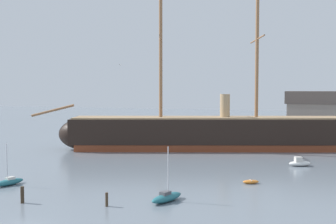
{
  "coord_description": "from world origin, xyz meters",
  "views": [
    {
      "loc": [
        22.47,
        -26.38,
        11.28
      ],
      "look_at": [
        0.92,
        32.13,
        7.86
      ],
      "focal_mm": 44.52,
      "sensor_mm": 36.0,
      "label": 1
    }
  ],
  "objects_px": {
    "tall_ship": "(208,133)",
    "dinghy_distant_centre": "(215,139)",
    "mooring_piling_nearest": "(22,195)",
    "mooring_piling_right_pair": "(107,200)",
    "sailboat_foreground_right": "(167,197)",
    "dinghy_mid_right": "(251,182)",
    "sailboat_foreground_left": "(9,182)",
    "seagull_in_flight": "(121,65)",
    "motorboat_alongside_stern": "(299,163)"
  },
  "relations": [
    {
      "from": "sailboat_foreground_right",
      "to": "dinghy_mid_right",
      "type": "height_order",
      "value": "sailboat_foreground_right"
    },
    {
      "from": "motorboat_alongside_stern",
      "to": "dinghy_distant_centre",
      "type": "xyz_separation_m",
      "value": [
        -19.13,
        26.1,
        -0.19
      ]
    },
    {
      "from": "mooring_piling_nearest",
      "to": "mooring_piling_right_pair",
      "type": "relative_size",
      "value": 1.23
    },
    {
      "from": "sailboat_foreground_left",
      "to": "seagull_in_flight",
      "type": "relative_size",
      "value": 4.66
    },
    {
      "from": "sailboat_foreground_right",
      "to": "dinghy_mid_right",
      "type": "relative_size",
      "value": 2.63
    },
    {
      "from": "motorboat_alongside_stern",
      "to": "seagull_in_flight",
      "type": "distance_m",
      "value": 29.85
    },
    {
      "from": "mooring_piling_right_pair",
      "to": "mooring_piling_nearest",
      "type": "bearing_deg",
      "value": -167.8
    },
    {
      "from": "mooring_piling_right_pair",
      "to": "dinghy_mid_right",
      "type": "bearing_deg",
      "value": 51.74
    },
    {
      "from": "sailboat_foreground_right",
      "to": "dinghy_distant_centre",
      "type": "height_order",
      "value": "sailboat_foreground_right"
    },
    {
      "from": "motorboat_alongside_stern",
      "to": "mooring_piling_right_pair",
      "type": "bearing_deg",
      "value": -119.87
    },
    {
      "from": "motorboat_alongside_stern",
      "to": "seagull_in_flight",
      "type": "height_order",
      "value": "seagull_in_flight"
    },
    {
      "from": "seagull_in_flight",
      "to": "dinghy_mid_right",
      "type": "bearing_deg",
      "value": -13.28
    },
    {
      "from": "sailboat_foreground_left",
      "to": "dinghy_distant_centre",
      "type": "relative_size",
      "value": 1.96
    },
    {
      "from": "dinghy_distant_centre",
      "to": "tall_ship",
      "type": "bearing_deg",
      "value": -81.13
    },
    {
      "from": "dinghy_mid_right",
      "to": "mooring_piling_nearest",
      "type": "bearing_deg",
      "value": -140.56
    },
    {
      "from": "mooring_piling_right_pair",
      "to": "dinghy_distant_centre",
      "type": "bearing_deg",
      "value": 92.88
    },
    {
      "from": "dinghy_distant_centre",
      "to": "seagull_in_flight",
      "type": "relative_size",
      "value": 2.37
    },
    {
      "from": "sailboat_foreground_right",
      "to": "tall_ship",
      "type": "bearing_deg",
      "value": 98.25
    },
    {
      "from": "dinghy_mid_right",
      "to": "mooring_piling_right_pair",
      "type": "height_order",
      "value": "mooring_piling_right_pair"
    },
    {
      "from": "dinghy_distant_centre",
      "to": "dinghy_mid_right",
      "type": "bearing_deg",
      "value": -70.45
    },
    {
      "from": "mooring_piling_right_pair",
      "to": "seagull_in_flight",
      "type": "bearing_deg",
      "value": 112.84
    },
    {
      "from": "sailboat_foreground_right",
      "to": "dinghy_distant_centre",
      "type": "xyz_separation_m",
      "value": [
        -7.55,
        50.99,
        -0.17
      ]
    },
    {
      "from": "motorboat_alongside_stern",
      "to": "dinghy_distant_centre",
      "type": "height_order",
      "value": "motorboat_alongside_stern"
    },
    {
      "from": "tall_ship",
      "to": "sailboat_foreground_right",
      "type": "relative_size",
      "value": 10.62
    },
    {
      "from": "sailboat_foreground_right",
      "to": "dinghy_mid_right",
      "type": "bearing_deg",
      "value": 58.59
    },
    {
      "from": "dinghy_distant_centre",
      "to": "mooring_piling_right_pair",
      "type": "bearing_deg",
      "value": -87.12
    },
    {
      "from": "tall_ship",
      "to": "dinghy_mid_right",
      "type": "bearing_deg",
      "value": -65.08
    },
    {
      "from": "dinghy_mid_right",
      "to": "seagull_in_flight",
      "type": "xyz_separation_m",
      "value": [
        -19.56,
        4.62,
        14.57
      ]
    },
    {
      "from": "motorboat_alongside_stern",
      "to": "mooring_piling_nearest",
      "type": "distance_m",
      "value": 39.21
    },
    {
      "from": "tall_ship",
      "to": "seagull_in_flight",
      "type": "xyz_separation_m",
      "value": [
        -7.55,
        -21.23,
        11.64
      ]
    },
    {
      "from": "sailboat_foreground_left",
      "to": "motorboat_alongside_stern",
      "type": "distance_m",
      "value": 39.96
    },
    {
      "from": "sailboat_foreground_left",
      "to": "dinghy_mid_right",
      "type": "height_order",
      "value": "sailboat_foreground_left"
    },
    {
      "from": "motorboat_alongside_stern",
      "to": "mooring_piling_nearest",
      "type": "height_order",
      "value": "mooring_piling_nearest"
    },
    {
      "from": "dinghy_mid_right",
      "to": "dinghy_distant_centre",
      "type": "relative_size",
      "value": 0.84
    },
    {
      "from": "tall_ship",
      "to": "mooring_piling_nearest",
      "type": "distance_m",
      "value": 43.02
    },
    {
      "from": "sailboat_foreground_right",
      "to": "mooring_piling_right_pair",
      "type": "height_order",
      "value": "sailboat_foreground_right"
    },
    {
      "from": "tall_ship",
      "to": "dinghy_distant_centre",
      "type": "bearing_deg",
      "value": 98.87
    },
    {
      "from": "seagull_in_flight",
      "to": "sailboat_foreground_right",
      "type": "bearing_deg",
      "value": -50.36
    },
    {
      "from": "sailboat_foreground_right",
      "to": "seagull_in_flight",
      "type": "distance_m",
      "value": 24.76
    },
    {
      "from": "mooring_piling_nearest",
      "to": "sailboat_foreground_left",
      "type": "bearing_deg",
      "value": 139.33
    },
    {
      "from": "sailboat_foreground_left",
      "to": "sailboat_foreground_right",
      "type": "bearing_deg",
      "value": -0.72
    },
    {
      "from": "sailboat_foreground_left",
      "to": "dinghy_distant_centre",
      "type": "xyz_separation_m",
      "value": [
        12.32,
        50.75,
        -0.12
      ]
    },
    {
      "from": "sailboat_foreground_right",
      "to": "mooring_piling_nearest",
      "type": "relative_size",
      "value": 3.34
    },
    {
      "from": "dinghy_mid_right",
      "to": "dinghy_distant_centre",
      "type": "bearing_deg",
      "value": 109.55
    },
    {
      "from": "tall_ship",
      "to": "seagull_in_flight",
      "type": "bearing_deg",
      "value": -109.58
    },
    {
      "from": "mooring_piling_nearest",
      "to": "mooring_piling_right_pair",
      "type": "distance_m",
      "value": 8.63
    },
    {
      "from": "tall_ship",
      "to": "dinghy_mid_right",
      "type": "relative_size",
      "value": 27.97
    },
    {
      "from": "tall_ship",
      "to": "sailboat_foreground_right",
      "type": "xyz_separation_m",
      "value": [
        5.33,
        -36.78,
        -2.7
      ]
    },
    {
      "from": "sailboat_foreground_right",
      "to": "mooring_piling_right_pair",
      "type": "distance_m",
      "value": 6.03
    },
    {
      "from": "tall_ship",
      "to": "sailboat_foreground_left",
      "type": "height_order",
      "value": "tall_ship"
    }
  ]
}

